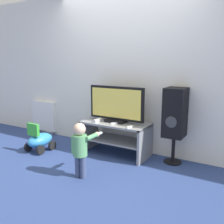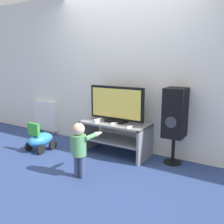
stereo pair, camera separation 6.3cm
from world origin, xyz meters
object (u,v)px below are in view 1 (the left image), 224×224
(child, at_px, (81,146))
(remote_primary, at_px, (130,127))
(remote_secondary, at_px, (115,123))
(ride_on_toy, at_px, (40,140))
(radiator, at_px, (44,116))
(speaker_tower, at_px, (175,114))
(television, at_px, (116,105))
(game_console, at_px, (98,120))

(child, bearing_deg, remote_primary, 67.98)
(remote_secondary, bearing_deg, ride_on_toy, -160.22)
(ride_on_toy, relative_size, radiator, 0.74)
(remote_secondary, distance_m, speaker_tower, 0.90)
(child, height_order, radiator, child)
(television, bearing_deg, speaker_tower, 6.62)
(remote_secondary, relative_size, child, 0.18)
(television, height_order, ride_on_toy, television)
(game_console, relative_size, child, 0.29)
(remote_primary, distance_m, child, 0.82)
(speaker_tower, bearing_deg, remote_primary, -151.23)
(remote_secondary, distance_m, radiator, 1.92)
(remote_primary, relative_size, radiator, 0.20)
(ride_on_toy, bearing_deg, speaker_tower, 17.71)
(game_console, height_order, radiator, radiator)
(child, bearing_deg, television, 92.08)
(remote_primary, relative_size, remote_secondary, 1.04)
(child, bearing_deg, remote_secondary, 89.35)
(remote_primary, distance_m, radiator, 2.22)
(remote_primary, distance_m, remote_secondary, 0.31)
(game_console, bearing_deg, child, -70.59)
(television, xyz_separation_m, radiator, (-1.83, 0.24, -0.44))
(speaker_tower, bearing_deg, game_console, -168.06)
(television, distance_m, speaker_tower, 0.91)
(television, bearing_deg, remote_secondary, -69.96)
(television, relative_size, remote_primary, 6.88)
(remote_primary, bearing_deg, television, 149.07)
(child, distance_m, ride_on_toy, 1.26)
(game_console, distance_m, remote_primary, 0.59)
(child, bearing_deg, radiator, 147.27)
(child, bearing_deg, game_console, 109.41)
(remote_secondary, bearing_deg, game_console, -176.51)
(remote_secondary, xyz_separation_m, child, (-0.01, -0.83, -0.11))
(game_console, bearing_deg, remote_secondary, 3.49)
(ride_on_toy, bearing_deg, radiator, 131.33)
(speaker_tower, xyz_separation_m, radiator, (-2.73, 0.14, -0.37))
(television, height_order, radiator, television)
(speaker_tower, height_order, radiator, speaker_tower)
(remote_primary, relative_size, child, 0.19)
(game_console, xyz_separation_m, speaker_tower, (1.15, 0.24, 0.18))
(remote_secondary, distance_m, ride_on_toy, 1.30)
(remote_secondary, height_order, child, child)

